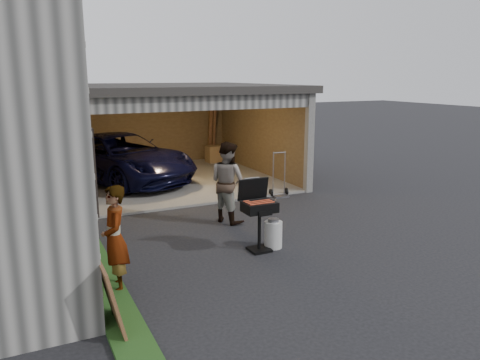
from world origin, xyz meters
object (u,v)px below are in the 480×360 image
object	(u,v)px
man	(228,182)
hand_truck	(279,188)
bbq_grill	(259,209)
propane_tank	(273,234)
plywood_panel	(110,296)
woman	(115,239)
minivan	(120,160)

from	to	relation	value
man	hand_truck	distance (m)	2.64
man	hand_truck	world-z (taller)	man
man	bbq_grill	xyz separation A→B (m)	(-0.22, -1.85, -0.10)
man	propane_tank	world-z (taller)	man
plywood_panel	hand_truck	size ratio (longest dim) A/B	0.79
propane_tank	hand_truck	xyz separation A→B (m)	(2.05, 3.24, -0.02)
propane_tank	bbq_grill	bearing A→B (deg)	-179.24
woman	plywood_panel	size ratio (longest dim) A/B	1.70
minivan	propane_tank	xyz separation A→B (m)	(1.44, -6.66, -0.46)
minivan	woman	xyz separation A→B (m)	(-1.56, -7.19, 0.10)
minivan	bbq_grill	size ratio (longest dim) A/B	3.87
man	propane_tank	xyz separation A→B (m)	(0.10, -1.85, -0.64)
minivan	woman	world-z (taller)	woman
minivan	man	xyz separation A→B (m)	(1.34, -4.82, 0.18)
man	bbq_grill	distance (m)	1.87
hand_truck	plywood_panel	bearing A→B (deg)	-131.49
woman	man	world-z (taller)	man
man	propane_tank	bearing A→B (deg)	161.48
woman	man	distance (m)	3.75
propane_tank	hand_truck	bearing A→B (deg)	57.72
man	bbq_grill	world-z (taller)	man
propane_tank	plywood_panel	world-z (taller)	plywood_panel
minivan	plywood_panel	xyz separation A→B (m)	(-1.86, -8.33, -0.24)
minivan	hand_truck	xyz separation A→B (m)	(3.49, -3.42, -0.48)
plywood_panel	hand_truck	xyz separation A→B (m)	(5.35, 4.91, -0.24)
minivan	hand_truck	bearing A→B (deg)	-68.41
minivan	propane_tank	distance (m)	6.83
woman	hand_truck	size ratio (longest dim) A/B	1.34
man	plywood_panel	size ratio (longest dim) A/B	1.87
minivan	propane_tank	bearing A→B (deg)	-101.79
bbq_grill	hand_truck	world-z (taller)	bbq_grill
propane_tank	minivan	bearing A→B (deg)	102.21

